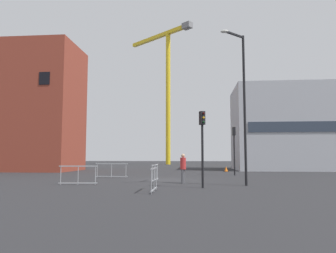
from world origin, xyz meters
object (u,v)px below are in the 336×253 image
at_px(streetlamp_tall, 242,97).
at_px(traffic_light_near, 202,136).
at_px(construction_crane, 167,77).
at_px(traffic_light_verge, 234,143).
at_px(traffic_cone_striped, 226,169).
at_px(pedestrian_walking, 183,166).

bearing_deg(streetlamp_tall, traffic_light_near, -148.46).
relative_size(construction_crane, traffic_light_verge, 6.56).
distance_m(streetlamp_tall, traffic_cone_striped, 16.53).
height_order(construction_crane, traffic_cone_striped, construction_crane).
xyz_separation_m(traffic_light_verge, pedestrian_walking, (-3.97, -8.18, -1.70)).
height_order(streetlamp_tall, traffic_cone_striped, streetlamp_tall).
bearing_deg(construction_crane, traffic_cone_striped, -72.56).
xyz_separation_m(construction_crane, pedestrian_walking, (4.85, -42.33, -16.12)).
bearing_deg(pedestrian_walking, traffic_light_near, -67.08).
relative_size(construction_crane, traffic_cone_striped, 49.69).
bearing_deg(pedestrian_walking, streetlamp_tall, -20.17).
distance_m(construction_crane, traffic_light_near, 47.60).
relative_size(construction_crane, streetlamp_tall, 3.14).
bearing_deg(construction_crane, traffic_light_verge, -75.51).
relative_size(construction_crane, traffic_light_near, 6.77).
relative_size(streetlamp_tall, pedestrian_walking, 4.84).
distance_m(construction_crane, traffic_light_verge, 38.10).
height_order(construction_crane, pedestrian_walking, construction_crane).
height_order(traffic_light_verge, traffic_light_near, traffic_light_verge).
height_order(streetlamp_tall, traffic_light_near, streetlamp_tall).
distance_m(traffic_light_near, traffic_cone_striped, 17.62).
bearing_deg(pedestrian_walking, construction_crane, 96.54).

